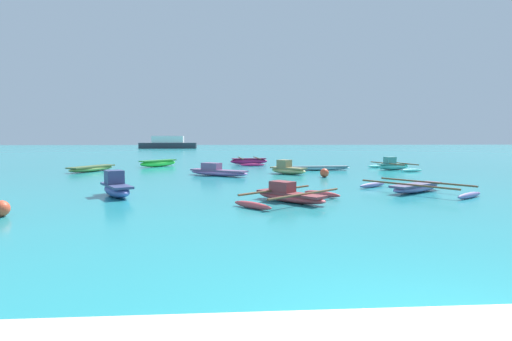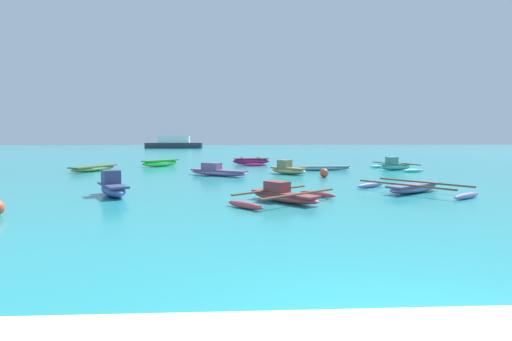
{
  "view_description": "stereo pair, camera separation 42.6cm",
  "coord_description": "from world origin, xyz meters",
  "views": [
    {
      "loc": [
        -2.2,
        -3.29,
        2.05
      ],
      "look_at": [
        -0.65,
        18.86,
        0.25
      ],
      "focal_mm": 28.0,
      "sensor_mm": 36.0,
      "label": 1
    },
    {
      "loc": [
        -1.77,
        -3.32,
        2.05
      ],
      "look_at": [
        -0.65,
        18.86,
        0.25
      ],
      "focal_mm": 28.0,
      "sensor_mm": 36.0,
      "label": 2
    }
  ],
  "objects": [
    {
      "name": "moored_boat_5",
      "position": [
        3.59,
        21.77,
        0.16
      ],
      "size": [
        4.12,
        0.88,
        0.28
      ],
      "rotation": [
        0.0,
        0.0,
        0.07
      ],
      "color": "#8FBECF",
      "rests_on": "ground_plane"
    },
    {
      "name": "mooring_buoy_0",
      "position": [
        2.85,
        17.28,
        0.23
      ],
      "size": [
        0.47,
        0.47,
        0.47
      ],
      "color": "#E54C2D",
      "rests_on": "ground_plane"
    },
    {
      "name": "moored_boat_8",
      "position": [
        -2.8,
        18.53,
        0.25
      ],
      "size": [
        3.48,
        2.65,
        0.7
      ],
      "rotation": [
        0.0,
        0.0,
        -0.59
      ],
      "color": "#C17FC6",
      "rests_on": "ground_plane"
    },
    {
      "name": "moored_boat_0",
      "position": [
        1.2,
        19.33,
        0.28
      ],
      "size": [
        2.2,
        2.15,
        0.81
      ],
      "rotation": [
        0.0,
        0.0,
        -0.76
      ],
      "color": "#DCCB7C",
      "rests_on": "ground_plane"
    },
    {
      "name": "moored_boat_3",
      "position": [
        -0.24,
        9.35,
        0.21
      ],
      "size": [
        3.74,
        3.51,
        0.65
      ],
      "rotation": [
        0.0,
        0.0,
        -0.86
      ],
      "color": "#D4464C",
      "rests_on": "ground_plane"
    },
    {
      "name": "moored_boat_7",
      "position": [
        4.93,
        11.3,
        0.18
      ],
      "size": [
        3.74,
        4.33,
        0.38
      ],
      "rotation": [
        0.0,
        0.0,
        0.61
      ],
      "color": "#7E72AE",
      "rests_on": "ground_plane"
    },
    {
      "name": "moored_boat_9",
      "position": [
        -0.58,
        27.85,
        0.25
      ],
      "size": [
        2.95,
        4.3,
        0.54
      ],
      "rotation": [
        0.0,
        0.0,
        0.08
      ],
      "color": "#C32163",
      "rests_on": "ground_plane"
    },
    {
      "name": "moored_boat_4",
      "position": [
        -6.15,
        10.99,
        0.32
      ],
      "size": [
        1.7,
        2.33,
        0.91
      ],
      "rotation": [
        0.0,
        0.0,
        -1.06
      ],
      "color": "#4F5EAD",
      "rests_on": "ground_plane"
    },
    {
      "name": "moored_boat_6",
      "position": [
        -10.62,
        21.91,
        0.19
      ],
      "size": [
        2.24,
        3.63,
        0.34
      ],
      "rotation": [
        0.0,
        0.0,
        1.15
      ],
      "color": "#7BA14E",
      "rests_on": "ground_plane"
    },
    {
      "name": "moored_boat_1",
      "position": [
        -7.24,
        25.92,
        0.26
      ],
      "size": [
        2.57,
        2.96,
        0.47
      ],
      "rotation": [
        0.0,
        0.0,
        0.89
      ],
      "color": "#41E544",
      "rests_on": "ground_plane"
    },
    {
      "name": "moored_boat_2",
      "position": [
        8.51,
        21.93,
        0.28
      ],
      "size": [
        2.32,
        4.09,
        0.84
      ],
      "rotation": [
        0.0,
        0.0,
        0.21
      ],
      "color": "#65E6D9",
      "rests_on": "ground_plane"
    },
    {
      "name": "distant_ferry",
      "position": [
        -14.28,
        78.36,
        1.01
      ],
      "size": [
        11.29,
        2.48,
        2.48
      ],
      "color": "#2D333D",
      "rests_on": "ground_plane"
    }
  ]
}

